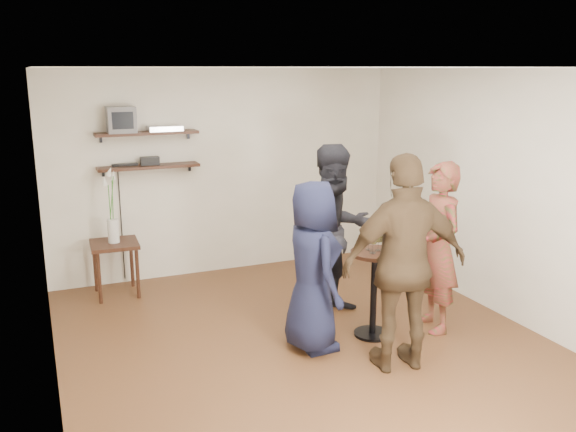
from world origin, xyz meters
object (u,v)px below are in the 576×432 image
object	(u,v)px
side_table	(115,251)
person_dark	(336,231)
drinks_table	(374,282)
person_navy	(312,267)
radio	(150,161)
person_brown	(405,264)
person_plaid	(438,248)
crt_monitor	(121,120)
dvd_deck	(165,128)

from	to	relation	value
side_table	person_dark	xyz separation A→B (m)	(2.11, -1.48, 0.39)
drinks_table	person_navy	distance (m)	0.72
radio	person_brown	bearing A→B (deg)	-63.03
radio	person_plaid	bearing A→B (deg)	-47.15
radio	person_brown	distance (m)	3.52
crt_monitor	dvd_deck	bearing A→B (deg)	0.00
dvd_deck	person_navy	distance (m)	2.79
crt_monitor	person_dark	bearing A→B (deg)	-42.87
side_table	person_brown	world-z (taller)	person_brown
drinks_table	person_navy	size ratio (longest dim) A/B	0.54
drinks_table	person_navy	xyz separation A→B (m)	(-0.67, -0.01, 0.25)
side_table	person_dark	distance (m)	2.61
person_dark	drinks_table	bearing A→B (deg)	-90.00
dvd_deck	radio	distance (m)	0.43
person_plaid	person_navy	xyz separation A→B (m)	(-1.34, 0.09, -0.05)
person_dark	person_navy	world-z (taller)	person_dark
dvd_deck	drinks_table	xyz separation A→B (m)	(1.48, -2.43, -1.34)
drinks_table	person_dark	bearing A→B (deg)	97.06
person_navy	person_brown	size ratio (longest dim) A/B	0.84
side_table	person_navy	world-z (taller)	person_navy
crt_monitor	side_table	bearing A→B (deg)	-125.24
dvd_deck	radio	size ratio (longest dim) A/B	1.82
crt_monitor	radio	xyz separation A→B (m)	(0.31, 0.00, -0.50)
drinks_table	person_brown	size ratio (longest dim) A/B	0.46
radio	person_plaid	xyz separation A→B (m)	(2.35, -2.53, -0.66)
side_table	person_dark	size ratio (longest dim) A/B	0.35
dvd_deck	side_table	world-z (taller)	dvd_deck
side_table	person_plaid	bearing A→B (deg)	-38.15
crt_monitor	person_plaid	world-z (taller)	crt_monitor
person_plaid	person_navy	world-z (taller)	person_plaid
dvd_deck	drinks_table	distance (m)	3.15
dvd_deck	side_table	xyz separation A→B (m)	(-0.71, -0.29, -1.36)
side_table	radio	bearing A→B (deg)	29.44
person_dark	person_brown	distance (m)	1.33
crt_monitor	person_brown	size ratio (longest dim) A/B	0.17
person_plaid	person_brown	world-z (taller)	person_brown
radio	drinks_table	xyz separation A→B (m)	(1.68, -2.43, -0.96)
radio	person_plaid	size ratio (longest dim) A/B	0.13
person_dark	person_navy	bearing A→B (deg)	-138.29
person_plaid	crt_monitor	bearing A→B (deg)	-125.49
drinks_table	person_brown	xyz separation A→B (m)	(-0.11, -0.66, 0.40)
drinks_table	side_table	bearing A→B (deg)	135.57
person_plaid	drinks_table	bearing A→B (deg)	-90.00
person_navy	person_plaid	bearing A→B (deg)	-94.32
side_table	person_navy	xyz separation A→B (m)	(1.52, -2.15, 0.27)
side_table	dvd_deck	bearing A→B (deg)	22.09
radio	person_brown	size ratio (longest dim) A/B	0.11
person_plaid	person_brown	bearing A→B (deg)	-45.44
crt_monitor	radio	size ratio (longest dim) A/B	1.45
crt_monitor	drinks_table	world-z (taller)	crt_monitor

